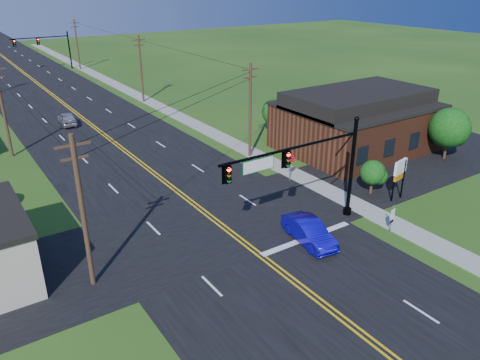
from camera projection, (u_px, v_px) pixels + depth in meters
ground at (338, 319)px, 24.00m from camera, size 260.00×260.00×0.00m
road_main at (69, 109)px, 62.06m from camera, size 16.00×220.00×0.04m
road_cross at (217, 224)px, 33.13m from camera, size 70.00×10.00×0.04m
sidewalk at (174, 114)px, 59.80m from camera, size 2.00×160.00×0.08m
signal_mast_main at (305, 167)px, 30.40m from camera, size 11.30×0.60×7.48m
signal_mast_far at (44, 46)px, 85.36m from camera, size 10.98×0.60×7.48m
brick_building at (356, 126)px, 46.96m from camera, size 14.20×11.20×4.70m
utility_pole_left_a at (82, 211)px, 24.88m from camera, size 1.80×0.28×9.00m
utility_pole_left_b at (3, 109)px, 43.91m from camera, size 1.80×0.28×9.00m
utility_pole_right_a at (250, 109)px, 43.86m from camera, size 1.80×0.28×9.00m
utility_pole_right_b at (141, 68)px, 63.66m from camera, size 1.80×0.28×9.00m
utility_pole_right_c at (77, 44)px, 86.50m from camera, size 1.80×0.28×9.00m
tree_right_front at (450, 128)px, 43.89m from camera, size 3.80×3.80×5.00m
tree_right_back at (276, 112)px, 50.92m from camera, size 3.00×3.00×4.10m
shrub_corner at (373, 173)px, 37.12m from camera, size 2.00×2.00×2.86m
blue_car at (309, 232)px, 30.64m from camera, size 2.30×4.86×1.54m
distant_car at (67, 119)px, 55.08m from camera, size 2.13×4.50×1.49m
route_sign at (392, 217)px, 31.61m from camera, size 0.52×0.13×2.09m
stop_sign at (291, 162)px, 39.54m from camera, size 0.87×0.10×2.45m
pylon_sign at (400, 171)px, 35.87m from camera, size 1.63×0.57×3.33m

